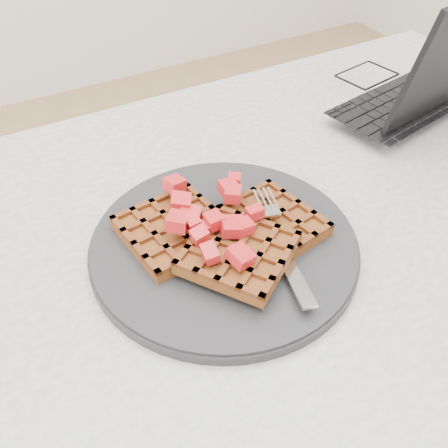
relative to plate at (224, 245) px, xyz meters
name	(u,v)px	position (x,y,z in m)	size (l,w,h in m)	color
table	(282,301)	(0.08, -0.02, -0.12)	(1.20, 0.80, 0.75)	silver
plate	(224,245)	(0.00, 0.00, 0.00)	(0.31, 0.31, 0.02)	black
waffles	(226,234)	(0.00, 0.00, 0.02)	(0.22, 0.21, 0.03)	brown
strawberry_pile	(224,215)	(0.00, 0.00, 0.05)	(0.15, 0.15, 0.02)	#A80209
fork	(278,243)	(0.05, -0.04, 0.02)	(0.02, 0.18, 0.02)	silver
laptop	(407,84)	(0.43, 0.15, 0.03)	(0.34, 0.27, 0.21)	black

